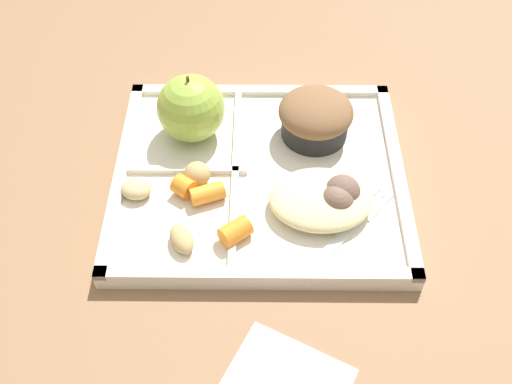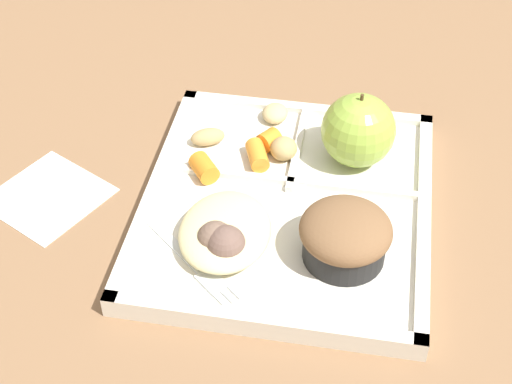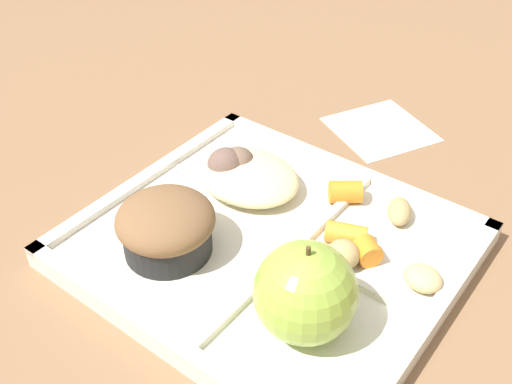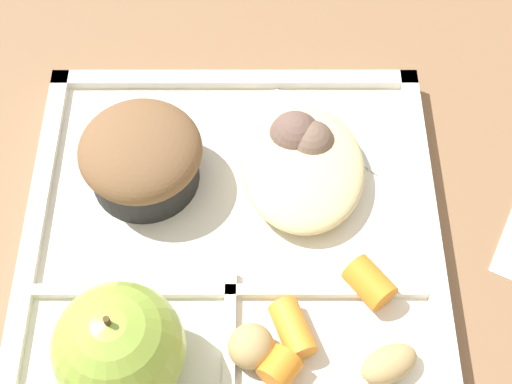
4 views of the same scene
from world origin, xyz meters
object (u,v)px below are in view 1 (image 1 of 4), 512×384
Objects in this scene: lunch_tray at (261,176)px; plastic_fork at (353,228)px; green_apple at (193,108)px; bran_muffin at (317,117)px.

lunch_tray is 2.62× the size of plastic_fork.
lunch_tray is 0.12m from plastic_fork.
lunch_tray is 0.11m from green_apple.
green_apple is (-0.08, 0.06, 0.05)m from lunch_tray.
lunch_tray is 3.73× the size of bran_muffin.
green_apple is 0.98× the size of bran_muffin.
green_apple is at bearing 141.15° from lunch_tray.
lunch_tray is at bearing 140.66° from plastic_fork.
bran_muffin is at bearing 0.00° from green_apple.
plastic_fork is (0.18, -0.14, -0.04)m from green_apple.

